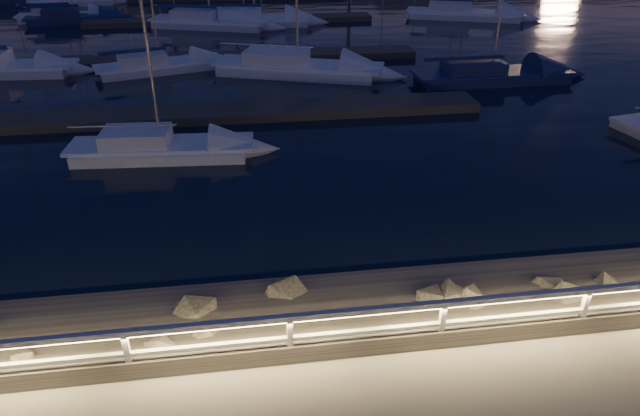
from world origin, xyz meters
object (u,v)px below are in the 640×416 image
at_px(sailboat_f, 156,64).
at_px(sailboat_k, 252,19).
at_px(sailboat_c, 293,66).
at_px(sailboat_g, 207,21).
at_px(sailboat_b, 156,146).
at_px(sailboat_h, 488,73).
at_px(sailboat_l, 461,12).
at_px(sailboat_i, 71,0).
at_px(sailboat_n, 71,17).
at_px(sailboat_j, 62,15).
at_px(guard_rail, 233,333).

relative_size(sailboat_f, sailboat_k, 0.80).
relative_size(sailboat_c, sailboat_g, 1.02).
bearing_deg(sailboat_b, sailboat_h, 29.59).
height_order(sailboat_k, sailboat_l, sailboat_l).
distance_m(sailboat_c, sailboat_k, 14.55).
relative_size(sailboat_c, sailboat_i, 1.21).
xyz_separation_m(sailboat_c, sailboat_n, (-15.53, 17.12, -0.05)).
distance_m(sailboat_b, sailboat_l, 33.08).
height_order(sailboat_j, sailboat_l, sailboat_l).
bearing_deg(sailboat_g, sailboat_c, -50.15).
height_order(sailboat_b, sailboat_h, sailboat_h).
bearing_deg(sailboat_f, sailboat_i, 95.55).
xyz_separation_m(sailboat_g, sailboat_j, (-11.40, 4.27, -0.04)).
distance_m(sailboat_i, sailboat_j, 7.86).
xyz_separation_m(guard_rail, sailboat_c, (3.41, 22.61, -0.91)).
bearing_deg(sailboat_b, sailboat_c, 63.72).
height_order(guard_rail, sailboat_i, sailboat_i).
relative_size(sailboat_i, sailboat_k, 0.87).
distance_m(sailboat_j, sailboat_k, 15.21).
distance_m(sailboat_k, sailboat_l, 16.81).
bearing_deg(sailboat_i, sailboat_j, -87.60).
xyz_separation_m(guard_rail, sailboat_k, (1.69, 37.06, -0.92)).
relative_size(sailboat_i, sailboat_n, 1.05).
bearing_deg(sailboat_c, guard_rail, -78.77).
relative_size(sailboat_c, sailboat_k, 1.05).
height_order(guard_rail, sailboat_l, sailboat_l).
bearing_deg(sailboat_j, sailboat_f, -64.45).
bearing_deg(sailboat_f, sailboat_b, -101.01).
bearing_deg(sailboat_i, sailboat_h, -52.33).
bearing_deg(sailboat_h, sailboat_k, 122.95).
xyz_separation_m(sailboat_f, sailboat_l, (22.57, 13.14, 0.03)).
xyz_separation_m(sailboat_b, sailboat_l, (21.28, 25.33, 0.04)).
relative_size(sailboat_c, sailboat_l, 1.00).
bearing_deg(sailboat_n, sailboat_j, 123.42).
xyz_separation_m(sailboat_h, sailboat_j, (-26.41, 21.06, -0.00)).
distance_m(sailboat_j, sailboat_l, 31.74).
height_order(sailboat_i, sailboat_l, sailboat_l).
height_order(sailboat_f, sailboat_l, sailboat_l).
distance_m(guard_rail, sailboat_l, 41.68).
relative_size(sailboat_b, sailboat_g, 0.75).
distance_m(sailboat_h, sailboat_l, 18.33).
distance_m(sailboat_f, sailboat_n, 17.49).
distance_m(sailboat_h, sailboat_j, 33.78).
distance_m(guard_rail, sailboat_h, 23.86).
height_order(sailboat_g, sailboat_j, sailboat_g).
bearing_deg(sailboat_l, sailboat_j, -165.07).
bearing_deg(guard_rail, sailboat_c, 81.42).
bearing_deg(sailboat_l, sailboat_n, -163.27).
distance_m(sailboat_c, sailboat_l, 21.08).
height_order(sailboat_f, sailboat_i, sailboat_i).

